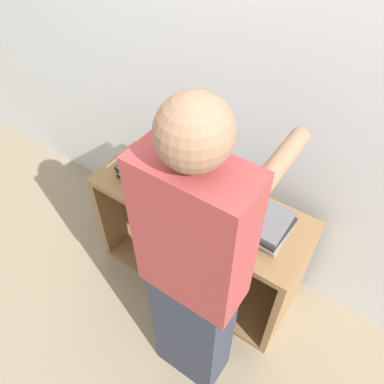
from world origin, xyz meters
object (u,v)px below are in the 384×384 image
object	(u,v)px
laptop_open	(205,188)
laptop_stack_right	(257,222)
laptop_stack_left	(150,171)
person	(194,278)

from	to	relation	value
laptop_open	laptop_stack_right	bearing A→B (deg)	-8.42
laptop_open	laptop_stack_left	world-z (taller)	laptop_open
laptop_stack_left	person	xyz separation A→B (m)	(0.61, -0.46, 0.09)
laptop_open	laptop_stack_left	size ratio (longest dim) A/B	0.98
laptop_stack_left	laptop_stack_right	bearing A→B (deg)	0.32
laptop_stack_left	laptop_stack_right	xyz separation A→B (m)	(0.66, 0.00, 0.01)
person	laptop_open	bearing A→B (deg)	118.88
person	laptop_stack_right	bearing A→B (deg)	84.27
person	laptop_stack_left	bearing A→B (deg)	142.78
laptop_stack_left	laptop_open	bearing A→B (deg)	9.20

